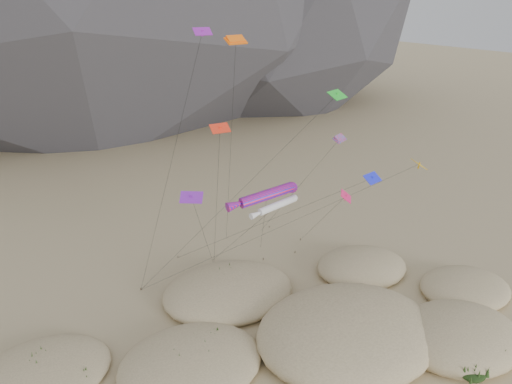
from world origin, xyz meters
TOP-DOWN VIEW (x-y plane):
  - ground at (0.00, 0.00)m, footprint 500.00×500.00m
  - dunes at (-1.10, 3.64)m, footprint 53.38×34.74m
  - dune_grass at (-0.48, 4.29)m, footprint 44.90×30.29m
  - kite_stakes at (1.24, 22.28)m, footprint 22.31×8.03m
  - rainbow_tube_kite at (-0.53, 13.23)m, footprint 9.58×10.54m
  - white_tube_kite at (0.29, 12.49)m, footprint 6.08×11.47m
  - orange_parafoil at (-1.69, 16.87)m, footprint 4.89×11.47m
  - multi_parafoil at (8.80, 13.75)m, footprint 2.47×14.83m
  - delta_kites at (3.39, 11.84)m, footprint 28.41×19.66m

SIDE VIEW (x-z plane):
  - ground at x=0.00m, z-range 0.00..0.00m
  - kite_stakes at x=1.24m, z-range 0.00..0.30m
  - dunes at x=-1.10m, z-range -1.49..3.00m
  - dune_grass at x=-0.48m, z-range 0.10..1.62m
  - white_tube_kite at x=0.29m, z-range 5.04..16.35m
  - rainbow_tube_kite at x=-0.53m, z-range 5.41..18.03m
  - delta_kites at x=3.39m, z-range 2.08..29.87m
  - multi_parafoil at x=8.80m, z-range 7.70..24.40m
  - orange_parafoil at x=-1.69m, z-range 12.62..39.58m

